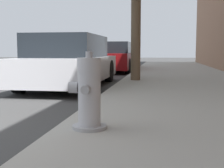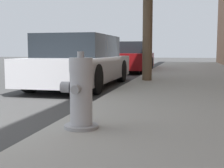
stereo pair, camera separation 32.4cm
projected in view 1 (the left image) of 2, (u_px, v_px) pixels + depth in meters
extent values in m
cylinder|color=#97979C|center=(90.00, 127.00, 3.25)|extent=(0.36, 0.36, 0.04)
cylinder|color=#B2B2B7|center=(89.00, 99.00, 3.21)|extent=(0.23, 0.23, 0.56)
cylinder|color=#B2B2B7|center=(89.00, 65.00, 3.18)|extent=(0.24, 0.24, 0.14)
cylinder|color=#97979C|center=(89.00, 55.00, 3.17)|extent=(0.07, 0.07, 0.06)
cylinder|color=#97979C|center=(86.00, 90.00, 3.05)|extent=(0.09, 0.08, 0.09)
cylinder|color=#97979C|center=(93.00, 86.00, 3.36)|extent=(0.09, 0.08, 0.09)
cylinder|color=#97979C|center=(74.00, 87.00, 3.23)|extent=(0.10, 0.12, 0.12)
cube|color=#B7B7BC|center=(71.00, 68.00, 8.21)|extent=(1.72, 4.58, 0.60)
cube|color=black|center=(69.00, 46.00, 7.97)|extent=(1.58, 2.52, 0.56)
cylinder|color=black|center=(60.00, 70.00, 9.74)|extent=(0.20, 0.67, 0.67)
cylinder|color=black|center=(109.00, 71.00, 9.50)|extent=(0.20, 0.67, 0.67)
cylinder|color=black|center=(19.00, 78.00, 6.95)|extent=(0.20, 0.67, 0.67)
cylinder|color=black|center=(87.00, 79.00, 6.71)|extent=(0.20, 0.67, 0.67)
cube|color=maroon|center=(113.00, 60.00, 14.17)|extent=(1.83, 4.47, 0.66)
cube|color=black|center=(112.00, 48.00, 13.93)|extent=(1.68, 2.46, 0.49)
cylinder|color=black|center=(101.00, 63.00, 15.68)|extent=(0.20, 0.64, 0.64)
cylinder|color=black|center=(134.00, 63.00, 15.42)|extent=(0.20, 0.64, 0.64)
cylinder|color=black|center=(88.00, 66.00, 12.96)|extent=(0.20, 0.64, 0.64)
cylinder|color=black|center=(128.00, 66.00, 12.70)|extent=(0.20, 0.64, 0.64)
cylinder|color=brown|center=(136.00, 25.00, 8.46)|extent=(0.26, 0.26, 2.99)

